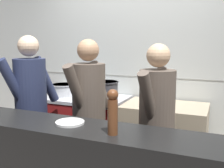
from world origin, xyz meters
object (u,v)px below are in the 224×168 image
object	(u,v)px
mixing_bowl_steel	(162,99)
plated_dish_appetiser	(70,123)
chef_line	(157,122)
sauce_pot	(105,90)
chef_sous	(89,112)
pepper_mill	(113,111)
chef_head_cook	(31,104)
oven_range	(85,129)
stock_pot	(64,89)

from	to	relation	value
mixing_bowl_steel	plated_dish_appetiser	xyz separation A→B (m)	(-0.43, -1.36, 0.05)
mixing_bowl_steel	chef_line	bearing A→B (deg)	-81.19
chef_line	mixing_bowl_steel	bearing A→B (deg)	108.51
sauce_pot	chef_sous	size ratio (longest dim) A/B	0.22
pepper_mill	plated_dish_appetiser	bearing A→B (deg)	167.01
chef_head_cook	chef_sous	size ratio (longest dim) A/B	1.03
chef_head_cook	chef_line	xyz separation A→B (m)	(1.37, 0.06, -0.05)
mixing_bowl_steel	pepper_mill	xyz separation A→B (m)	(-0.03, -1.45, 0.21)
oven_range	stock_pot	world-z (taller)	stock_pot
oven_range	sauce_pot	distance (m)	0.64
sauce_pot	chef_head_cook	world-z (taller)	chef_head_cook
sauce_pot	oven_range	bearing A→B (deg)	174.95
stock_pot	chef_sous	distance (m)	1.01
sauce_pot	mixing_bowl_steel	xyz separation A→B (m)	(0.70, 0.10, -0.08)
sauce_pot	chef_sous	xyz separation A→B (m)	(0.13, -0.67, -0.10)
chef_line	stock_pot	bearing A→B (deg)	164.74
plated_dish_appetiser	pepper_mill	world-z (taller)	pepper_mill
oven_range	chef_sous	bearing A→B (deg)	-58.01
pepper_mill	chef_head_cook	bearing A→B (deg)	153.05
oven_range	chef_head_cook	distance (m)	0.93
oven_range	mixing_bowl_steel	size ratio (longest dim) A/B	3.96
chef_head_cook	chef_sous	world-z (taller)	chef_head_cook
oven_range	plated_dish_appetiser	bearing A→B (deg)	-65.68
mixing_bowl_steel	chef_line	world-z (taller)	chef_line
pepper_mill	chef_sous	size ratio (longest dim) A/B	0.19
stock_pot	sauce_pot	bearing A→B (deg)	-0.29
chef_head_cook	chef_sous	bearing A→B (deg)	21.27
mixing_bowl_steel	chef_sous	xyz separation A→B (m)	(-0.57, -0.78, -0.02)
mixing_bowl_steel	pepper_mill	world-z (taller)	pepper_mill
pepper_mill	sauce_pot	bearing A→B (deg)	116.67
pepper_mill	chef_sous	distance (m)	0.89
stock_pot	chef_line	distance (m)	1.58
plated_dish_appetiser	pepper_mill	xyz separation A→B (m)	(0.40, -0.09, 0.16)
stock_pot	mixing_bowl_steel	bearing A→B (deg)	4.37
pepper_mill	chef_line	distance (m)	0.74
stock_pot	chef_head_cook	distance (m)	0.73
pepper_mill	chef_head_cook	world-z (taller)	chef_head_cook
sauce_pot	chef_head_cook	distance (m)	0.91
oven_range	plated_dish_appetiser	world-z (taller)	plated_dish_appetiser
mixing_bowl_steel	chef_head_cook	distance (m)	1.50
mixing_bowl_steel	chef_sous	distance (m)	0.96
stock_pot	chef_head_cook	size ratio (longest dim) A/B	0.21
chef_head_cook	stock_pot	bearing A→B (deg)	111.86
sauce_pot	plated_dish_appetiser	distance (m)	1.28
sauce_pot	mixing_bowl_steel	world-z (taller)	sauce_pot
chef_head_cook	chef_sous	xyz separation A→B (m)	(0.68, 0.05, -0.02)
plated_dish_appetiser	oven_range	bearing A→B (deg)	114.32
mixing_bowl_steel	chef_line	distance (m)	0.78
mixing_bowl_steel	stock_pot	bearing A→B (deg)	-175.63
sauce_pot	chef_line	bearing A→B (deg)	-38.88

